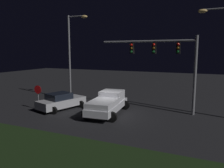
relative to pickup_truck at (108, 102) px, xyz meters
The scene contains 8 objects.
ground_plane 1.02m from the pickup_truck, 122.19° to the right, with size 80.00×80.00×0.00m, color black.
grass_median 8.07m from the pickup_truck, 90.79° to the right, with size 26.81×4.68×0.10m, color black.
pickup_truck is the anchor object (origin of this frame).
car_sedan 4.58m from the pickup_truck, behind, with size 3.27×4.73×1.51m.
traffic_signal_gantry 6.25m from the pickup_truck, 31.57° to the left, with size 8.32×0.56×6.50m.
street_lamp_left 8.31m from the pickup_truck, 147.82° to the left, with size 2.38×0.44×8.99m.
street_lamp_right 10.01m from the pickup_truck, 17.22° to the left, with size 2.67×0.44×8.59m.
stop_sign 6.46m from the pickup_truck, 167.61° to the right, with size 0.76×0.08×2.23m.
Camera 1 is at (7.71, -16.32, 5.20)m, focal length 35.41 mm.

